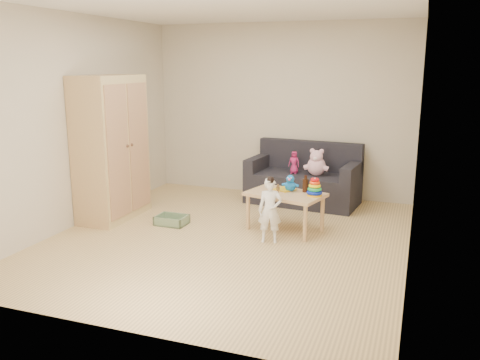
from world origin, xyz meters
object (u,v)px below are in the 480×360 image
at_px(sofa, 303,188).
at_px(play_table, 285,212).
at_px(toddler, 270,211).
at_px(wardrobe, 111,148).

bearing_deg(sofa, play_table, -80.92).
bearing_deg(sofa, toddler, -83.59).
xyz_separation_m(sofa, play_table, (0.08, -1.30, 0.01)).
height_order(sofa, play_table, play_table).
relative_size(sofa, toddler, 2.16).
relative_size(wardrobe, sofa, 1.18).
height_order(wardrobe, toddler, wardrobe).
bearing_deg(toddler, play_table, 69.13).
distance_m(wardrobe, sofa, 2.77).
relative_size(wardrobe, toddler, 2.55).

